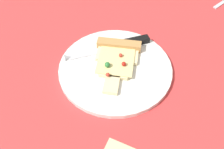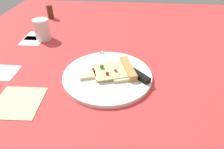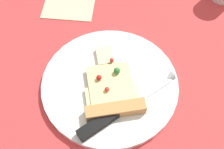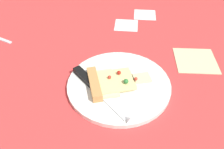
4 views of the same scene
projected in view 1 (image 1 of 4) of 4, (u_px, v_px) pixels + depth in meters
The scene contains 4 objects.
ground_plane at pixel (99, 43), 70.19cm from camera, with size 152.76×152.76×3.00cm.
plate at pixel (115, 68), 60.96cm from camera, with size 29.28×29.28×1.30cm, color white.
pizza_slice at pixel (117, 57), 61.48cm from camera, with size 13.86×18.95×2.68cm.
knife at pixel (116, 46), 64.50cm from camera, with size 18.64×18.27×2.45cm.
Camera 1 is at (-27.04, 44.91, 46.31)cm, focal length 37.53 mm.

